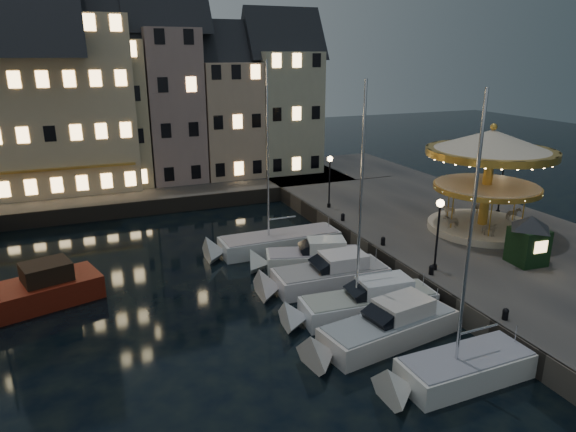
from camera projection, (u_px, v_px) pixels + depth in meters
name	position (u px, v px, depth m)	size (l,w,h in m)	color
ground	(329.00, 321.00, 26.28)	(160.00, 160.00, 0.00)	black
quay_east	(468.00, 237.00, 36.41)	(16.00, 56.00, 1.30)	#474442
quay_north	(118.00, 193.00, 47.93)	(44.00, 12.00, 1.30)	#474442
quaywall_e	(370.00, 253.00, 33.54)	(0.15, 44.00, 1.30)	#47423A
quaywall_n	(149.00, 208.00, 43.35)	(48.00, 0.15, 1.30)	#47423A
streetlamp_b	(438.00, 224.00, 28.54)	(0.44, 0.44, 4.17)	black
streetlamp_c	(330.00, 174.00, 40.46)	(0.44, 0.44, 4.17)	black
streetlamp_d	(502.00, 179.00, 38.78)	(0.44, 0.44, 4.17)	black
bollard_a	(505.00, 313.00, 23.75)	(0.30, 0.30, 0.57)	black
bollard_b	(431.00, 269.00, 28.61)	(0.30, 0.30, 0.57)	black
bollard_c	(383.00, 241.00, 33.02)	(0.30, 0.30, 0.57)	black
bollard_d	(343.00, 217.00, 37.88)	(0.30, 0.30, 0.57)	black
townhouse_nb	(36.00, 111.00, 45.22)	(6.16, 8.00, 13.80)	slate
townhouse_nc	(108.00, 103.00, 47.24)	(6.82, 8.00, 14.80)	tan
townhouse_nd	(170.00, 95.00, 49.16)	(5.50, 8.00, 15.80)	gray
townhouse_ne	(226.00, 109.00, 51.57)	(6.16, 8.00, 12.80)	tan
townhouse_nf	(282.00, 102.00, 53.59)	(6.82, 8.00, 13.80)	#ACAA8F
hotel_corner	(34.00, 93.00, 44.78)	(17.60, 9.00, 16.80)	beige
motorboat_a	(455.00, 372.00, 21.21)	(6.86, 2.34, 11.44)	silver
motorboat_b	(382.00, 330.00, 24.15)	(8.07, 3.46, 2.15)	silver
motorboat_c	(362.00, 304.00, 26.62)	(8.25, 2.62, 10.92)	silver
motorboat_d	(324.00, 277.00, 29.96)	(7.74, 2.78, 2.15)	silver
motorboat_e	(308.00, 259.00, 32.55)	(7.15, 3.84, 2.15)	silver
motorboat_f	(272.00, 243.00, 35.57)	(9.44, 2.56, 12.57)	silver
red_fishing_boat	(23.00, 296.00, 27.40)	(8.69, 5.06, 6.17)	maroon
carousel	(490.00, 161.00, 34.45)	(8.49, 8.49, 7.43)	beige
ticket_kiosk	(530.00, 231.00, 29.65)	(2.84, 2.84, 3.33)	black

